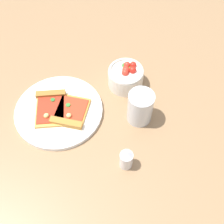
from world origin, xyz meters
name	(u,v)px	position (x,y,z in m)	size (l,w,h in m)	color
ground_plane	(51,111)	(0.00, 0.00, 0.00)	(2.40, 2.40, 0.00)	#93704C
plate	(59,111)	(-0.01, -0.02, 0.01)	(0.27, 0.27, 0.01)	white
pizza_slice_near	(70,114)	(-0.05, -0.05, 0.02)	(0.15, 0.14, 0.02)	gold
pizza_slice_far	(50,106)	(0.00, 0.00, 0.02)	(0.15, 0.13, 0.02)	gold
salad_bowl	(126,76)	(0.01, -0.26, 0.04)	(0.11, 0.11, 0.08)	white
soda_glass	(140,107)	(-0.13, -0.24, 0.05)	(0.08, 0.08, 0.11)	silver
pepper_shaker	(126,159)	(-0.25, -0.14, 0.03)	(0.04, 0.04, 0.07)	silver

